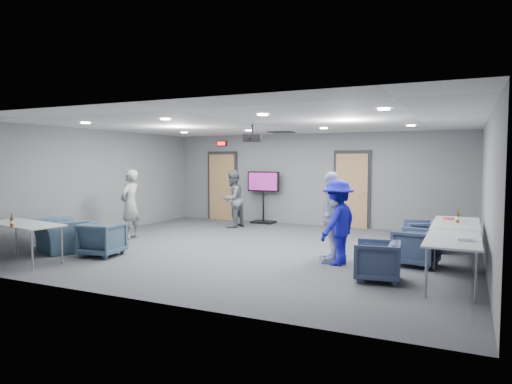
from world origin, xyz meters
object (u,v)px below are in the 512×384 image
at_px(chair_front_b, 60,236).
at_px(tv_stand, 263,194).
at_px(table_right_a, 456,224).
at_px(person_b, 233,199).
at_px(person_d, 338,222).
at_px(bottle_front, 12,222).
at_px(chair_right_c, 377,261).
at_px(table_right_b, 453,240).
at_px(person_a, 130,204).
at_px(projector, 252,138).
at_px(chair_front_a, 102,239).
at_px(table_front_left, 23,226).
at_px(chair_right_a, 423,236).
at_px(chair_right_b, 415,247).
at_px(person_c, 331,217).
at_px(bottle_right, 458,218).

relative_size(chair_front_b, tv_stand, 0.66).
height_order(chair_front_b, table_right_a, table_right_a).
height_order(person_b, tv_stand, person_b).
distance_m(person_d, chair_front_b, 5.76).
relative_size(person_d, bottle_front, 6.69).
bearing_deg(chair_right_c, table_right_b, 97.09).
relative_size(chair_right_c, chair_front_b, 0.68).
relative_size(bottle_front, tv_stand, 0.15).
xyz_separation_m(chair_right_c, table_right_b, (1.09, 0.27, 0.37)).
xyz_separation_m(person_a, person_b, (1.39, 2.70, -0.03)).
bearing_deg(table_right_b, projector, 70.23).
distance_m(person_b, chair_front_a, 4.59).
bearing_deg(person_a, bottle_front, -5.63).
distance_m(table_right_b, table_front_left, 7.61).
bearing_deg(tv_stand, chair_right_a, -27.52).
height_order(person_a, tv_stand, person_a).
bearing_deg(chair_front_a, bottle_front, 53.26).
height_order(chair_front_b, projector, projector).
xyz_separation_m(chair_right_b, tv_stand, (-4.81, 3.99, 0.56)).
relative_size(person_c, person_d, 1.09).
relative_size(person_b, chair_front_a, 2.17).
distance_m(person_a, person_c, 5.15).
distance_m(person_c, table_front_left, 5.83).
bearing_deg(bottle_front, chair_front_b, 104.23).
relative_size(person_b, chair_right_a, 2.26).
height_order(person_c, chair_front_a, person_c).
bearing_deg(table_front_left, table_right_a, 35.11).
bearing_deg(bottle_right, table_right_a, 112.58).
distance_m(person_d, tv_stand, 5.71).
bearing_deg(chair_front_b, tv_stand, -86.58).
height_order(chair_front_a, table_right_b, table_right_b).
xyz_separation_m(person_a, chair_right_b, (6.62, -0.08, -0.51)).
xyz_separation_m(table_right_a, bottle_front, (-7.21, -3.97, 0.13)).
relative_size(chair_front_b, bottle_front, 4.43).
xyz_separation_m(person_d, projector, (-2.17, 0.91, 1.62)).
relative_size(chair_right_a, bottle_right, 2.75).
bearing_deg(chair_right_c, table_front_left, -84.23).
xyz_separation_m(person_a, chair_front_a, (0.84, -1.84, -0.51)).
height_order(person_c, bottle_front, person_c).
bearing_deg(chair_front_b, table_front_left, 120.90).
xyz_separation_m(chair_right_c, projector, (-3.03, 1.75, 2.08)).
xyz_separation_m(person_c, chair_front_a, (-4.30, -1.42, -0.51)).
xyz_separation_m(person_a, chair_right_a, (6.62, 1.41, -0.52)).
relative_size(chair_right_c, table_front_left, 0.38).
height_order(chair_right_b, chair_front_a, chair_front_a).
relative_size(person_d, chair_right_b, 2.12).
bearing_deg(tv_stand, bottle_right, -30.50).
relative_size(chair_right_c, tv_stand, 0.45).
height_order(table_right_b, table_front_left, same).
bearing_deg(person_b, person_a, -18.66).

